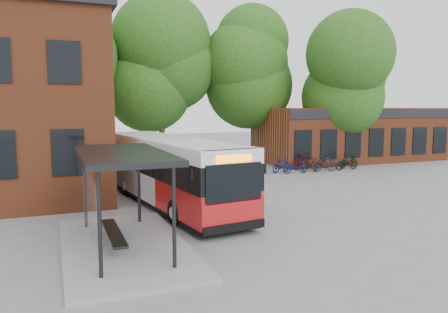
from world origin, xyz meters
name	(u,v)px	position (x,y,z in m)	size (l,w,h in m)	color
ground	(249,224)	(0.00, 0.00, 0.00)	(100.00, 100.00, 0.00)	slate
shop_row	(349,134)	(15.00, 14.00, 2.00)	(14.00, 6.20, 4.00)	brown
bus_shelter	(123,200)	(-4.50, -1.00, 1.45)	(3.60, 7.00, 2.90)	black
bike_rail	(314,168)	(9.28, 10.00, 0.19)	(5.20, 0.10, 0.38)	black
tree_0	(56,85)	(-6.00, 16.00, 5.50)	(7.92, 7.92, 11.00)	#1F4A13
tree_1	(161,91)	(1.00, 17.00, 5.20)	(7.92, 7.92, 10.40)	#1F4A13
tree_2	(257,88)	(8.00, 16.00, 5.50)	(7.92, 7.92, 11.00)	#1F4A13
tree_3	(345,99)	(13.00, 12.00, 4.64)	(7.04, 7.04, 9.28)	#1F4A13
city_bus	(168,171)	(-1.83, 4.15, 1.41)	(2.37, 11.11, 2.82)	red
bicycle_0	(295,167)	(7.54, 9.51, 0.42)	(0.55, 1.58, 0.83)	#081A45
bicycle_1	(281,165)	(6.93, 10.17, 0.49)	(0.46, 1.62, 0.97)	#0A0F48
bicycle_2	(310,165)	(8.95, 10.03, 0.42)	(0.56, 1.60, 0.84)	black
bicycle_3	(303,161)	(8.93, 10.85, 0.55)	(0.51, 1.82, 1.09)	#410A10
bicycle_4	(321,163)	(10.12, 10.54, 0.40)	(0.53, 1.53, 0.80)	black
bicycle_5	(324,163)	(9.66, 9.47, 0.54)	(0.51, 1.80, 1.08)	black
bicycle_6	(347,163)	(11.51, 9.65, 0.45)	(0.60, 1.72, 0.91)	black
bicycle_7	(349,161)	(12.14, 10.29, 0.50)	(0.47, 1.66, 1.00)	black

